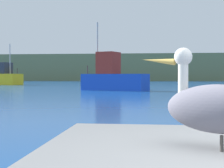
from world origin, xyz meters
name	(u,v)px	position (x,y,z in m)	size (l,w,h in m)	color
hillside_backdrop	(157,68)	(0.00, 79.15, 2.91)	(140.00, 16.51, 5.81)	#6B7A51
pelican	(217,107)	(-0.69, 0.49, 0.92)	(1.19, 0.82, 0.87)	slate
fishing_boat_blue	(113,77)	(-4.29, 24.94, 1.04)	(5.52, 3.53, 5.47)	blue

